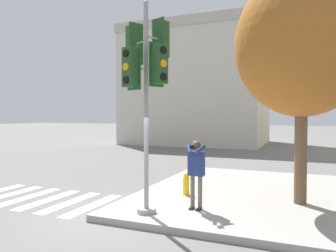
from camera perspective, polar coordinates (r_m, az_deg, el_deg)
The scene contains 8 objects.
ground_plane at distance 8.52m, azimuth -9.15°, elevation -15.57°, with size 160.00×160.00×0.00m, color slate.
sidewalk_corner at distance 10.71m, azimuth 18.22°, elevation -11.55°, with size 8.00×8.00×0.17m.
crosswalk_stripes at distance 11.02m, azimuth -21.67°, elevation -11.63°, with size 4.41×2.52×0.01m.
traffic_signal_pole at distance 8.01m, azimuth -3.81°, elevation 9.33°, with size 1.30×1.34×5.15m.
person_photographer at distance 8.39m, azimuth 4.93°, elevation -7.26°, with size 0.50×0.53×1.74m.
street_tree at distance 9.68m, azimuth 22.32°, elevation 13.01°, with size 3.56×3.56×6.25m.
fire_hydrant at distance 10.00m, azimuth 3.17°, elevation -10.03°, with size 0.19×0.25×0.66m.
building_left at distance 30.53m, azimuth 5.18°, elevation 6.91°, with size 12.17×9.16×10.45m.
Camera 1 is at (4.32, -6.89, 2.55)m, focal length 35.00 mm.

